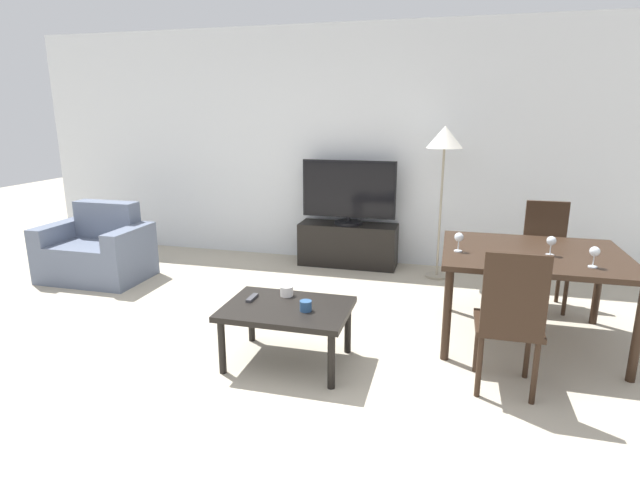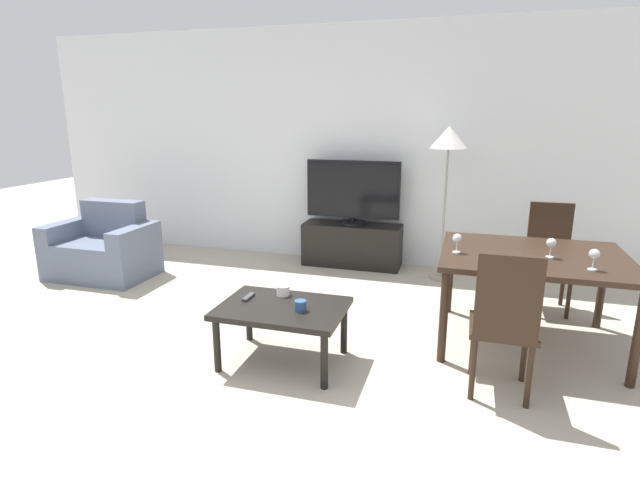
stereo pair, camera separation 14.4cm
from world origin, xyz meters
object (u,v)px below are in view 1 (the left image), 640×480
(wine_glass_left, at_px, (459,238))
(wine_glass_center, at_px, (551,242))
(cup_white_near, at_px, (287,291))
(tv_stand, at_px, (348,245))
(dining_chair_near, at_px, (510,317))
(cup_colored_far, at_px, (306,306))
(dining_chair_far, at_px, (545,250))
(wine_glass_right, at_px, (595,253))
(coffee_table, at_px, (287,313))
(tv, at_px, (349,192))
(floor_lamp, at_px, (444,145))
(remote_primary, at_px, (253,298))
(armchair, at_px, (97,252))
(dining_table, at_px, (533,261))

(wine_glass_left, bearing_deg, wine_glass_center, 5.06)
(cup_white_near, xyz_separation_m, wine_glass_center, (1.86, 0.55, 0.36))
(tv_stand, xyz_separation_m, dining_chair_near, (1.52, -2.45, 0.28))
(cup_colored_far, bearing_deg, dining_chair_far, 44.22)
(wine_glass_center, height_order, wine_glass_right, same)
(cup_white_near, distance_m, wine_glass_right, 2.14)
(coffee_table, bearing_deg, wine_glass_center, 22.51)
(wine_glass_right, bearing_deg, coffee_table, -165.93)
(wine_glass_right, bearing_deg, tv, 137.58)
(cup_colored_far, bearing_deg, tv, 94.94)
(wine_glass_center, relative_size, wine_glass_right, 1.00)
(tv_stand, height_order, floor_lamp, floor_lamp)
(dining_chair_far, relative_size, cup_colored_far, 11.66)
(cup_white_near, bearing_deg, wine_glass_right, 8.49)
(tv, xyz_separation_m, cup_white_near, (-0.00, -2.21, -0.40))
(coffee_table, bearing_deg, tv_stand, 91.46)
(wine_glass_left, distance_m, wine_glass_right, 0.90)
(floor_lamp, bearing_deg, wine_glass_right, -58.45)
(remote_primary, height_order, wine_glass_left, wine_glass_left)
(cup_white_near, bearing_deg, dining_chair_far, 36.73)
(coffee_table, bearing_deg, dining_chair_near, -1.53)
(tv_stand, distance_m, wine_glass_left, 2.18)
(remote_primary, relative_size, wine_glass_right, 1.03)
(dining_chair_near, bearing_deg, wine_glass_right, 44.17)
(tv, bearing_deg, cup_white_near, -90.12)
(coffee_table, xyz_separation_m, wine_glass_left, (1.14, 0.68, 0.45))
(tv, xyz_separation_m, cup_colored_far, (0.21, -2.45, -0.40))
(armchair, distance_m, wine_glass_center, 4.42)
(coffee_table, relative_size, dining_chair_far, 0.92)
(coffee_table, distance_m, remote_primary, 0.30)
(cup_colored_far, bearing_deg, armchair, 154.19)
(wine_glass_left, relative_size, wine_glass_center, 1.00)
(armchair, bearing_deg, wine_glass_center, -6.89)
(wine_glass_center, bearing_deg, tv, 138.00)
(tv, xyz_separation_m, dining_chair_near, (1.52, -2.45, -0.34))
(remote_primary, bearing_deg, tv, 84.61)
(armchair, height_order, cup_white_near, armchair)
(floor_lamp, distance_m, wine_glass_right, 2.10)
(dining_chair_near, bearing_deg, floor_lamp, 102.32)
(coffee_table, distance_m, cup_white_near, 0.22)
(dining_chair_far, bearing_deg, wine_glass_center, -98.15)
(armchair, distance_m, cup_white_near, 2.73)
(coffee_table, bearing_deg, cup_colored_far, -17.00)
(dining_chair_far, height_order, cup_white_near, dining_chair_far)
(cup_white_near, relative_size, wine_glass_center, 0.64)
(tv_stand, distance_m, dining_chair_near, 2.90)
(floor_lamp, xyz_separation_m, cup_colored_far, (-0.81, -2.27, -0.95))
(dining_table, bearing_deg, wine_glass_left, -166.17)
(cup_colored_far, xyz_separation_m, wine_glass_right, (1.87, 0.55, 0.36))
(armchair, bearing_deg, coffee_table, -26.30)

